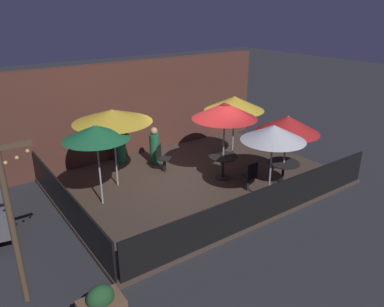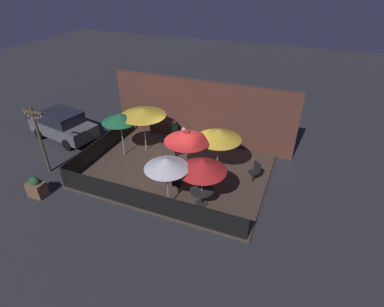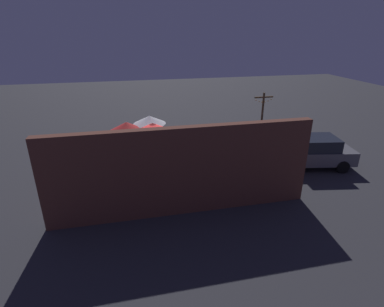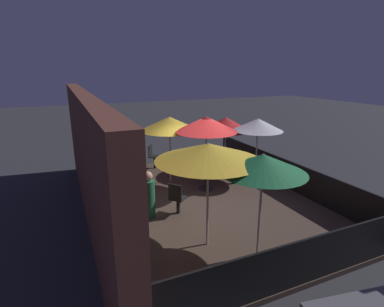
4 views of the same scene
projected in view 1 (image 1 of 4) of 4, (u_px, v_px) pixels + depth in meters
name	position (u px, v px, depth m)	size (l,w,h in m)	color
ground_plane	(197.00, 182.00, 12.00)	(60.00, 60.00, 0.00)	#2D2D33
patio_deck	(197.00, 180.00, 11.97)	(8.43, 6.12, 0.12)	#47382D
building_wall	(145.00, 108.00, 13.84)	(10.03, 0.36, 3.48)	brown
fence_front	(267.00, 203.00, 9.50)	(8.23, 0.05, 0.95)	black
fence_side_left	(65.00, 203.00, 9.52)	(0.05, 5.92, 0.95)	black
patio_umbrella_0	(225.00, 111.00, 11.22)	(2.00, 2.00, 2.46)	#B2B2B7
patio_umbrella_1	(288.00, 124.00, 10.91)	(1.90, 1.90, 2.17)	#B2B2B7
patio_umbrella_2	(112.00, 116.00, 10.70)	(2.30, 2.30, 2.39)	#B2B2B7
patio_umbrella_3	(96.00, 132.00, 9.69)	(1.76, 1.76, 2.28)	#B2B2B7
patio_umbrella_4	(273.00, 133.00, 9.77)	(1.73, 1.73, 2.26)	#B2B2B7
patio_umbrella_5	(234.00, 103.00, 12.51)	(2.02, 2.02, 2.34)	#B2B2B7
dining_table_0	(223.00, 160.00, 11.82)	(0.91, 0.91, 0.74)	black
dining_table_1	(283.00, 167.00, 11.40)	(0.96, 0.96, 0.72)	black
patio_chair_0	(162.00, 157.00, 12.29)	(0.56, 0.56, 0.92)	black
patio_chair_1	(265.00, 137.00, 14.12)	(0.56, 0.56, 0.95)	black
patio_chair_2	(249.00, 176.00, 10.98)	(0.41, 0.41, 0.92)	black
patron_0	(120.00, 148.00, 13.07)	(0.55, 0.55, 1.16)	#236642
patron_1	(155.00, 147.00, 12.91)	(0.48, 0.48, 1.31)	#236642
light_post	(10.00, 214.00, 6.50)	(1.10, 0.12, 3.37)	brown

